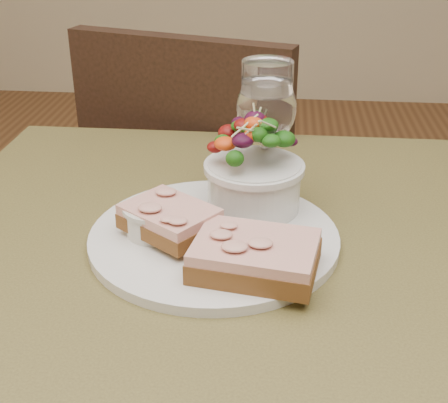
# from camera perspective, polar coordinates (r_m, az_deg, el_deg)

# --- Properties ---
(cafe_table) EXTENTS (0.80, 0.80, 0.75)m
(cafe_table) POSITION_cam_1_polar(r_m,az_deg,el_deg) (0.77, 1.09, -11.45)
(cafe_table) COLOR #443B1D
(cafe_table) RESTS_ON ground
(chair_far) EXTENTS (0.52, 0.52, 0.90)m
(chair_far) POSITION_cam_1_polar(r_m,az_deg,el_deg) (1.49, -0.55, -7.28)
(chair_far) COLOR black
(chair_far) RESTS_ON ground
(dinner_plate) EXTENTS (0.30, 0.30, 0.01)m
(dinner_plate) POSITION_cam_1_polar(r_m,az_deg,el_deg) (0.74, -0.92, -3.30)
(dinner_plate) COLOR silver
(dinner_plate) RESTS_ON cafe_table
(sandwich_front) EXTENTS (0.14, 0.12, 0.03)m
(sandwich_front) POSITION_cam_1_polar(r_m,az_deg,el_deg) (0.66, 2.86, -4.99)
(sandwich_front) COLOR #472913
(sandwich_front) RESTS_ON dinner_plate
(sandwich_back) EXTENTS (0.13, 0.12, 0.03)m
(sandwich_back) POSITION_cam_1_polar(r_m,az_deg,el_deg) (0.72, -4.98, -1.58)
(sandwich_back) COLOR #472913
(sandwich_back) RESTS_ON dinner_plate
(ramekin) EXTENTS (0.07, 0.07, 0.04)m
(ramekin) POSITION_cam_1_polar(r_m,az_deg,el_deg) (0.73, -6.29, -1.47)
(ramekin) COLOR beige
(ramekin) RESTS_ON dinner_plate
(salad_bowl) EXTENTS (0.12, 0.12, 0.13)m
(salad_bowl) POSITION_cam_1_polar(r_m,az_deg,el_deg) (0.77, 2.78, 3.38)
(salad_bowl) COLOR silver
(salad_bowl) RESTS_ON dinner_plate
(garnish) EXTENTS (0.05, 0.04, 0.02)m
(garnish) POSITION_cam_1_polar(r_m,az_deg,el_deg) (0.80, -5.30, 0.28)
(garnish) COLOR #0C3409
(garnish) RESTS_ON dinner_plate
(wine_glass) EXTENTS (0.08, 0.08, 0.18)m
(wine_glass) POSITION_cam_1_polar(r_m,az_deg,el_deg) (0.79, 3.88, 8.11)
(wine_glass) COLOR white
(wine_glass) RESTS_ON cafe_table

